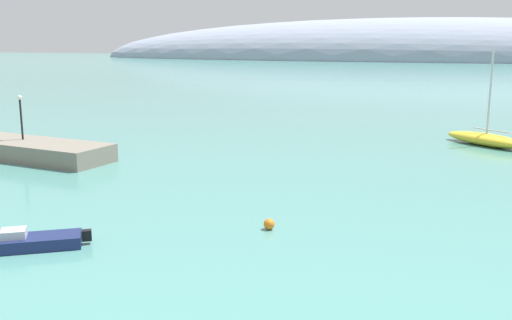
% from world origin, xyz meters
% --- Properties ---
extents(distant_ridge, '(291.72, 57.28, 34.60)m').
position_xyz_m(distant_ridge, '(2.04, 249.10, 0.00)').
color(distant_ridge, '#8E99AD').
rests_on(distant_ridge, ground).
extents(sailboat_yellow_mid_mooring, '(7.75, 7.10, 8.28)m').
position_xyz_m(sailboat_yellow_mid_mooring, '(13.65, 44.77, 0.59)').
color(sailboat_yellow_mid_mooring, yellow).
rests_on(sailboat_yellow_mid_mooring, water).
extents(motorboat_navy_foreground, '(4.77, 3.66, 0.96)m').
position_xyz_m(motorboat_navy_foreground, '(-8.19, 10.54, 0.33)').
color(motorboat_navy_foreground, navy).
rests_on(motorboat_navy_foreground, water).
extents(mooring_buoy_orange, '(0.56, 0.56, 0.56)m').
position_xyz_m(mooring_buoy_orange, '(1.55, 16.38, 0.28)').
color(mooring_buoy_orange, orange).
rests_on(mooring_buoy_orange, water).
extents(harbor_lamp_post, '(0.36, 0.36, 3.57)m').
position_xyz_m(harbor_lamp_post, '(-22.47, 28.52, 3.65)').
color(harbor_lamp_post, black).
rests_on(harbor_lamp_post, breakwater_rocks).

